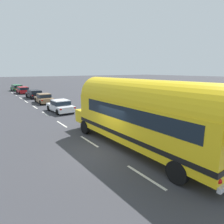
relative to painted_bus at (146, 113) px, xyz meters
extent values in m
plane|color=#38383D|center=(-1.81, 1.51, -2.30)|extent=(300.00, 300.00, 0.00)
cube|color=silver|center=(-1.81, -1.93, -2.30)|extent=(0.14, 2.40, 0.01)
cube|color=silver|center=(-1.81, 3.34, -2.30)|extent=(0.14, 2.40, 0.01)
cube|color=silver|center=(-1.81, 8.40, -2.30)|extent=(0.14, 2.40, 0.01)
cube|color=silver|center=(-1.81, 13.39, -2.30)|extent=(0.14, 2.40, 0.01)
cube|color=silver|center=(-1.81, 18.06, -2.30)|extent=(0.14, 2.40, 0.01)
cube|color=silver|center=(-1.81, 23.41, -2.30)|extent=(0.14, 2.40, 0.01)
cube|color=silver|center=(-1.81, 27.96, -2.30)|extent=(0.14, 2.40, 0.01)
cube|color=silver|center=(-1.81, 32.83, -2.30)|extent=(0.14, 2.40, 0.01)
cube|color=silver|center=(-1.81, 37.93, -2.30)|extent=(0.14, 2.40, 0.01)
cube|color=silver|center=(-1.81, 42.73, -2.30)|extent=(0.14, 2.40, 0.01)
cube|color=silver|center=(1.77, 13.51, -2.30)|extent=(0.12, 80.00, 0.01)
cube|color=yellow|center=(-0.01, 0.36, -0.55)|extent=(2.74, 10.00, 2.30)
cylinder|color=yellow|center=(-0.01, 0.36, 0.60)|extent=(2.68, 9.90, 2.45)
cube|color=yellow|center=(-0.14, 5.98, -1.23)|extent=(2.29, 1.35, 0.95)
cube|color=black|center=(-0.01, 0.36, -1.20)|extent=(2.78, 10.04, 0.24)
cube|color=black|center=(0.00, 0.06, 0.05)|extent=(2.72, 8.20, 0.76)
sphere|color=red|center=(-0.94, -4.61, -1.45)|extent=(0.20, 0.20, 0.20)
cube|color=black|center=(-0.13, 5.38, 0.10)|extent=(2.14, 0.15, 0.96)
cube|color=silver|center=(-0.16, 6.67, -1.35)|extent=(0.90, 0.12, 0.56)
cylinder|color=black|center=(-1.29, 4.90, -1.80)|extent=(0.28, 1.01, 1.00)
cylinder|color=black|center=(1.05, 4.96, -1.80)|extent=(0.28, 1.01, 1.00)
cylinder|color=black|center=(-1.10, -3.04, -1.80)|extent=(0.28, 1.01, 1.00)
cylinder|color=black|center=(1.24, -2.98, -1.80)|extent=(0.28, 1.01, 1.00)
cube|color=white|center=(-0.09, 13.47, -1.78)|extent=(1.95, 4.27, 0.60)
cube|color=white|center=(-0.09, 13.34, -1.21)|extent=(1.67, 1.92, 0.55)
cube|color=black|center=(-0.09, 13.34, -1.24)|extent=(1.73, 1.96, 0.43)
cube|color=red|center=(-0.81, 11.33, -1.60)|extent=(0.20, 0.05, 0.14)
cube|color=red|center=(0.76, 11.37, -1.60)|extent=(0.20, 0.05, 0.14)
cylinder|color=black|center=(-1.00, 14.85, -1.98)|extent=(0.22, 0.65, 0.64)
cylinder|color=black|center=(0.73, 14.90, -1.98)|extent=(0.22, 0.65, 0.64)
cylinder|color=black|center=(-0.92, 12.03, -1.98)|extent=(0.22, 0.65, 0.64)
cylinder|color=black|center=(0.82, 12.09, -1.98)|extent=(0.22, 0.65, 0.64)
cube|color=olive|center=(0.07, 20.67, -1.78)|extent=(1.82, 4.22, 0.60)
cube|color=olive|center=(0.07, 20.54, -1.21)|extent=(1.59, 1.87, 0.55)
cube|color=black|center=(0.07, 20.54, -1.24)|extent=(1.65, 1.91, 0.43)
cube|color=red|center=(-0.72, 18.56, -1.60)|extent=(0.20, 0.04, 0.14)
cube|color=red|center=(0.81, 18.55, -1.60)|extent=(0.20, 0.04, 0.14)
cylinder|color=black|center=(-0.76, 22.08, -1.98)|extent=(0.21, 0.64, 0.64)
cylinder|color=black|center=(0.93, 22.06, -1.98)|extent=(0.21, 0.64, 0.64)
cylinder|color=black|center=(-0.79, 19.27, -1.98)|extent=(0.21, 0.64, 0.64)
cylinder|color=black|center=(0.90, 19.25, -1.98)|extent=(0.21, 0.64, 0.64)
cube|color=black|center=(0.15, 26.97, -1.78)|extent=(1.93, 4.36, 0.60)
cube|color=black|center=(0.16, 26.50, -1.21)|extent=(1.68, 2.90, 0.55)
cube|color=black|center=(0.16, 26.50, -1.24)|extent=(1.74, 2.94, 0.43)
cube|color=red|center=(-0.56, 24.78, -1.60)|extent=(0.20, 0.05, 0.14)
cube|color=red|center=(0.99, 24.83, -1.60)|extent=(0.20, 0.05, 0.14)
cylinder|color=black|center=(-0.75, 28.39, -1.98)|extent=(0.22, 0.65, 0.64)
cylinder|color=black|center=(0.96, 28.45, -1.98)|extent=(0.22, 0.65, 0.64)
cylinder|color=black|center=(-0.66, 25.49, -1.98)|extent=(0.22, 0.65, 0.64)
cylinder|color=black|center=(1.05, 25.55, -1.98)|extent=(0.22, 0.65, 0.64)
cube|color=#A5191E|center=(-0.18, 35.17, -1.78)|extent=(1.88, 4.32, 0.60)
cube|color=#A5191E|center=(-0.17, 34.69, -1.21)|extent=(1.65, 3.07, 0.55)
cube|color=black|center=(-0.17, 34.69, -1.24)|extent=(1.71, 3.11, 0.43)
cube|color=red|center=(-0.90, 33.00, -1.60)|extent=(0.20, 0.05, 0.14)
cube|color=red|center=(0.64, 33.04, -1.60)|extent=(0.20, 0.05, 0.14)
cylinder|color=black|center=(-1.07, 36.58, -1.98)|extent=(0.22, 0.64, 0.64)
cylinder|color=black|center=(0.63, 36.63, -1.98)|extent=(0.22, 0.64, 0.64)
cylinder|color=black|center=(-0.99, 33.71, -1.98)|extent=(0.22, 0.64, 0.64)
cylinder|color=black|center=(0.70, 33.75, -1.98)|extent=(0.22, 0.64, 0.64)
cube|color=#196633|center=(-0.24, 41.95, -1.78)|extent=(2.03, 4.72, 0.60)
cube|color=#196633|center=(-0.23, 41.48, -1.21)|extent=(1.79, 3.47, 0.55)
cube|color=black|center=(-0.23, 41.48, -1.24)|extent=(1.85, 3.51, 0.43)
cube|color=red|center=(-0.97, 39.59, -1.60)|extent=(0.20, 0.05, 0.14)
cube|color=red|center=(0.65, 39.65, -1.60)|extent=(0.20, 0.05, 0.14)
cylinder|color=black|center=(-1.20, 43.55, -1.98)|extent=(0.22, 0.65, 0.64)
cylinder|color=black|center=(0.59, 43.61, -1.98)|extent=(0.22, 0.65, 0.64)
cylinder|color=black|center=(-1.08, 40.29, -1.98)|extent=(0.22, 0.65, 0.64)
cylinder|color=black|center=(0.71, 40.36, -1.98)|extent=(0.22, 0.65, 0.64)
camera|label=1|loc=(-7.38, -7.48, 2.28)|focal=31.01mm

